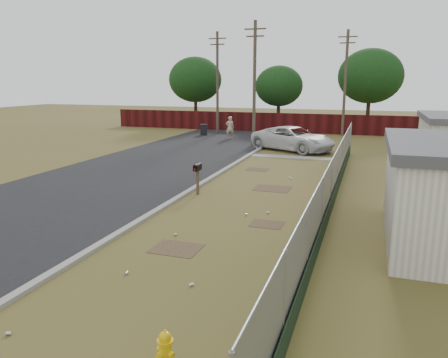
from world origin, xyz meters
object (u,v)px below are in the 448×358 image
(mailbox, at_px, (197,170))
(pickup_truck, at_px, (293,139))
(trash_bin, at_px, (204,130))
(fire_hydrant, at_px, (165,352))
(pedestrian, at_px, (230,128))

(mailbox, distance_m, pickup_truck, 13.51)
(mailbox, height_order, trash_bin, mailbox)
(fire_hydrant, xyz_separation_m, trash_bin, (-11.12, 30.58, 0.14))
(pickup_truck, height_order, pedestrian, pedestrian)
(trash_bin, bearing_deg, fire_hydrant, -70.01)
(trash_bin, bearing_deg, pedestrian, -29.49)
(mailbox, height_order, pickup_truck, pickup_truck)
(fire_hydrant, height_order, pickup_truck, pickup_truck)
(mailbox, relative_size, pickup_truck, 0.23)
(mailbox, distance_m, pedestrian, 18.33)
(fire_hydrant, xyz_separation_m, mailbox, (-3.86, 11.06, 0.71))
(trash_bin, bearing_deg, pickup_truck, -34.10)
(fire_hydrant, distance_m, trash_bin, 32.54)
(fire_hydrant, height_order, mailbox, mailbox)
(pickup_truck, bearing_deg, mailbox, -161.70)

